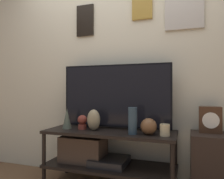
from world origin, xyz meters
name	(u,v)px	position (x,y,z in m)	size (l,w,h in m)	color
wall_back	(119,60)	(0.01, 0.60, 1.36)	(6.40, 0.08, 2.70)	beige
media_console	(99,151)	(-0.12, 0.29, 0.37)	(1.34, 0.51, 0.59)	black
television	(115,96)	(0.02, 0.40, 0.94)	(1.19, 0.05, 0.69)	black
vase_round_glass	(149,126)	(0.42, 0.22, 0.67)	(0.15, 0.15, 0.15)	brown
vase_slim_bronze	(67,118)	(-0.48, 0.25, 0.70)	(0.10, 0.10, 0.22)	#4C5647
vase_urn_stoneware	(94,120)	(-0.16, 0.26, 0.70)	(0.14, 0.10, 0.22)	tan
vase_tall_ceramic	(133,121)	(0.27, 0.19, 0.72)	(0.08, 0.08, 0.25)	#2D4251
candle_jar	(165,130)	(0.56, 0.21, 0.64)	(0.09, 0.09, 0.11)	beige
decorative_bust	(82,122)	(-0.30, 0.27, 0.67)	(0.10, 0.10, 0.15)	brown
side_table	(213,167)	(0.98, 0.36, 0.30)	(0.39, 0.36, 0.60)	black
mantel_clock	(210,120)	(0.96, 0.42, 0.73)	(0.20, 0.11, 0.25)	#422819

